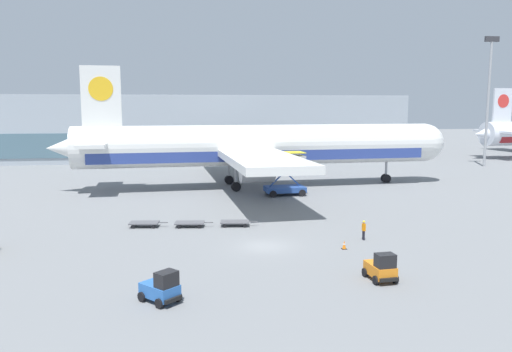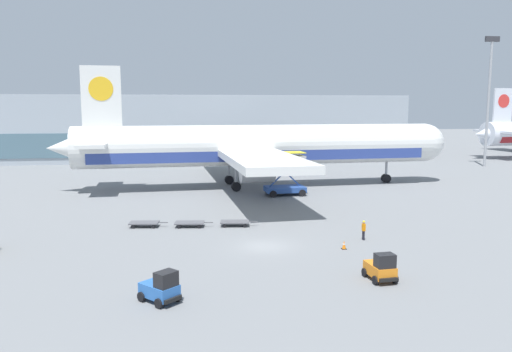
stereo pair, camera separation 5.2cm
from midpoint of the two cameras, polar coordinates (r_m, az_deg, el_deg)
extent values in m
plane|color=slate|center=(42.19, 1.00, -8.05)|extent=(400.00, 400.00, 0.00)
cube|color=#9EA8B2|center=(113.04, -6.34, 5.57)|extent=(90.00, 18.00, 14.00)
cube|color=slate|center=(104.15, -6.12, 3.64)|extent=(88.20, 0.20, 4.90)
cylinder|color=#9EA0A5|center=(106.41, 25.01, 7.35)|extent=(0.50, 0.50, 23.71)
cube|color=#333338|center=(107.15, 25.41, 13.96)|extent=(2.80, 0.50, 1.00)
cylinder|color=white|center=(72.14, 0.55, 3.57)|extent=(52.24, 8.57, 5.80)
cube|color=#2D428E|center=(72.25, 0.55, 2.54)|extent=(48.08, 8.23, 1.45)
sphere|color=white|center=(81.65, 18.73, 3.66)|extent=(5.68, 5.68, 5.68)
cone|color=white|center=(71.37, -20.34, 3.02)|extent=(6.67, 5.84, 5.51)
cube|color=white|center=(70.65, -17.24, 8.72)|extent=(5.22, 0.72, 8.00)
cylinder|color=yellow|center=(70.67, -17.28, 9.50)|extent=(3.22, 0.72, 3.20)
cube|color=white|center=(70.92, -17.87, 3.58)|extent=(4.29, 13.17, 0.50)
cube|color=white|center=(71.70, -1.48, 2.96)|extent=(10.56, 48.36, 0.90)
cylinder|color=#9EA0A5|center=(62.05, 0.16, 0.50)|extent=(4.34, 3.02, 2.80)
cylinder|color=#9EA0A5|center=(81.77, -2.72, 2.30)|extent=(4.34, 3.02, 2.80)
cylinder|color=#9EA0A5|center=(79.01, 14.70, 1.18)|extent=(0.36, 0.36, 4.00)
cylinder|color=black|center=(79.26, 14.65, -0.26)|extent=(1.35, 0.97, 1.30)
cylinder|color=#9EA0A5|center=(68.60, -2.29, 0.44)|extent=(0.36, 0.36, 4.00)
cylinder|color=black|center=(68.89, -2.28, -1.21)|extent=(1.35, 0.97, 1.30)
cylinder|color=#9EA0A5|center=(74.87, -3.08, 1.06)|extent=(0.36, 0.36, 4.00)
cylinder|color=black|center=(75.14, -3.07, -0.45)|extent=(1.35, 0.97, 1.30)
cone|color=silver|center=(121.15, 24.85, 4.37)|extent=(6.43, 5.73, 5.05)
cube|color=silver|center=(123.50, 26.38, 7.28)|extent=(4.78, 0.99, 7.33)
cylinder|color=red|center=(123.51, 26.41, 7.68)|extent=(2.97, 0.86, 2.93)
cube|color=silver|center=(122.99, 25.88, 4.60)|extent=(4.75, 12.22, 0.46)
cube|color=#284C99|center=(66.05, 3.34, -1.49)|extent=(5.35, 3.27, 0.70)
cube|color=#B2B2B7|center=(65.48, 3.37, 2.22)|extent=(5.09, 3.11, 0.30)
cube|color=yellow|center=(65.43, 3.37, 2.70)|extent=(5.09, 3.11, 0.08)
cube|color=#284C99|center=(65.71, 3.36, 0.51)|extent=(4.27, 0.39, 4.06)
cube|color=#284C99|center=(65.71, 3.36, 0.51)|extent=(4.27, 0.39, 4.06)
cylinder|color=black|center=(68.05, 4.60, -1.52)|extent=(0.92, 0.41, 0.90)
cylinder|color=black|center=(65.22, 5.33, -1.94)|extent=(0.92, 0.41, 0.90)
cylinder|color=black|center=(67.08, 1.40, -1.63)|extent=(0.92, 0.41, 0.90)
cylinder|color=black|center=(64.20, 2.00, -2.07)|extent=(0.92, 0.41, 0.90)
cube|color=#2D66B7|center=(31.23, -10.95, -12.69)|extent=(2.58, 2.65, 0.80)
cube|color=black|center=(30.47, -10.19, -11.50)|extent=(1.52, 1.50, 0.90)
cube|color=black|center=(30.45, -9.41, -13.77)|extent=(1.05, 0.96, 0.24)
cylinder|color=black|center=(31.22, -8.94, -13.43)|extent=(0.58, 0.61, 0.60)
cylinder|color=black|center=(30.38, -10.98, -14.10)|extent=(0.58, 0.61, 0.60)
cylinder|color=black|center=(32.37, -10.88, -12.69)|extent=(0.58, 0.61, 0.60)
cylinder|color=black|center=(31.57, -12.89, -13.30)|extent=(0.58, 0.61, 0.60)
cube|color=orange|center=(35.25, 14.01, -10.36)|extent=(1.59, 2.41, 0.80)
cube|color=black|center=(34.45, 14.56, -9.33)|extent=(1.31, 1.00, 0.90)
cube|color=black|center=(34.31, 14.95, -11.40)|extent=(1.27, 0.26, 0.24)
cylinder|color=black|center=(35.02, 15.64, -11.23)|extent=(0.29, 0.62, 0.60)
cylinder|color=black|center=(34.39, 13.55, -11.52)|extent=(0.29, 0.62, 0.60)
cylinder|color=black|center=(36.36, 14.40, -10.46)|extent=(0.29, 0.62, 0.60)
cylinder|color=black|center=(35.75, 12.37, -10.72)|extent=(0.29, 0.62, 0.60)
cube|color=#56565B|center=(49.87, -12.64, -5.23)|extent=(2.96, 1.83, 0.12)
cube|color=#56565B|center=(49.55, -10.53, -5.26)|extent=(0.90, 0.19, 0.08)
cylinder|color=black|center=(50.36, -11.39, -5.35)|extent=(0.38, 0.19, 0.36)
cylinder|color=black|center=(49.14, -11.65, -5.69)|extent=(0.38, 0.19, 0.36)
cylinder|color=black|center=(50.73, -13.58, -5.31)|extent=(0.38, 0.19, 0.36)
cylinder|color=black|center=(49.52, -13.89, -5.65)|extent=(0.38, 0.19, 0.36)
cube|color=#56565B|center=(49.12, -7.58, -5.31)|extent=(2.96, 1.83, 0.12)
cube|color=#56565B|center=(48.96, -5.42, -5.32)|extent=(0.90, 0.19, 0.08)
cylinder|color=black|center=(49.70, -6.37, -5.41)|extent=(0.38, 0.19, 0.36)
cylinder|color=black|center=(48.46, -6.50, -5.76)|extent=(0.38, 0.19, 0.36)
cylinder|color=black|center=(49.90, -8.62, -5.40)|extent=(0.38, 0.19, 0.36)
cylinder|color=black|center=(48.68, -8.81, -5.74)|extent=(0.38, 0.19, 0.36)
cube|color=#56565B|center=(49.09, -2.41, -5.25)|extent=(2.96, 1.83, 0.12)
cube|color=#56565B|center=(49.09, -0.24, -5.24)|extent=(0.90, 0.19, 0.08)
cylinder|color=black|center=(49.75, -1.26, -5.35)|extent=(0.38, 0.19, 0.36)
cylinder|color=black|center=(48.51, -1.26, -5.70)|extent=(0.38, 0.19, 0.36)
cylinder|color=black|center=(49.79, -3.53, -5.35)|extent=(0.38, 0.19, 0.36)
cylinder|color=black|center=(48.55, -3.58, -5.70)|extent=(0.38, 0.19, 0.36)
cylinder|color=black|center=(44.94, 12.27, -6.68)|extent=(0.14, 0.14, 0.84)
cylinder|color=black|center=(45.12, 12.15, -6.62)|extent=(0.14, 0.14, 0.84)
cube|color=orange|center=(44.85, 12.24, -5.74)|extent=(0.25, 0.38, 0.63)
cylinder|color=orange|center=(44.64, 12.37, -5.77)|extent=(0.09, 0.09, 0.56)
cylinder|color=orange|center=(45.06, 12.11, -5.63)|extent=(0.09, 0.09, 0.56)
sphere|color=tan|center=(44.76, 12.25, -5.21)|extent=(0.23, 0.23, 0.23)
sphere|color=yellow|center=(44.74, 12.26, -5.13)|extent=(0.22, 0.22, 0.22)
cube|color=black|center=(42.06, 10.05, -8.20)|extent=(0.40, 0.40, 0.04)
cone|color=orange|center=(41.96, 10.07, -7.72)|extent=(0.32, 0.32, 0.69)
cylinder|color=white|center=(41.95, 10.07, -7.67)|extent=(0.19, 0.19, 0.10)
camera|label=1|loc=(0.03, -89.97, 0.00)|focal=35.00mm
camera|label=2|loc=(0.03, 90.03, 0.00)|focal=35.00mm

